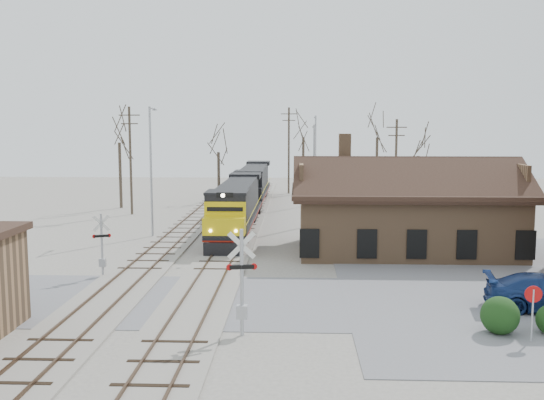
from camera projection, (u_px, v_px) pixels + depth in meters
The scene contains 23 objects.
ground at pixel (199, 300), 29.43m from camera, with size 140.00×140.00×0.00m, color #A09B90.
road at pixel (199, 300), 29.43m from camera, with size 60.00×9.00×0.03m, color slate.
parking_lot at pixel (542, 283), 32.66m from camera, with size 22.00×26.00×0.03m, color slate.
track_main at pixel (232, 241), 44.30m from camera, with size 3.40×90.00×0.24m.
track_siding at pixel (171, 240), 44.48m from camera, with size 3.40×90.00×0.24m.
depot at pixel (405, 216), 40.55m from camera, with size 15.20×9.31×7.90m.
locomotive_lead at pixel (236, 207), 47.30m from camera, with size 2.76×18.51×4.10m.
locomotive_trailing at pixel (254, 184), 65.93m from camera, with size 2.76×18.51×3.89m.
crossbuck_near at pixel (242, 287), 24.26m from camera, with size 1.24×0.33×4.37m.
crossbuck_far at pixel (102, 247), 33.81m from camera, with size 0.98×0.46×3.59m.
do_not_enter_sign at pixel (533, 303), 23.58m from camera, with size 0.68×0.08×2.27m.
hedge_a at pixel (500, 315), 24.60m from camera, with size 1.55×1.55×1.55m, color black.
streetlight_a at pixel (151, 165), 45.94m from camera, with size 0.25×2.04×9.87m.
streetlight_b at pixel (314, 169), 51.19m from camera, with size 0.25×2.04×8.53m.
streetlight_c at pixel (315, 155), 64.61m from camera, with size 0.25×2.04×9.53m.
utility_pole_a at pixel (130, 159), 57.30m from camera, with size 2.00×0.24×10.23m.
utility_pole_b at pixel (289, 149), 75.18m from camera, with size 2.00×0.24×10.69m.
utility_pole_c at pixel (396, 163), 59.78m from camera, with size 2.00×0.24×9.09m.
tree_a at pixel (119, 132), 61.66m from camera, with size 4.49×4.49×11.00m.
tree_b at pixel (218, 144), 67.23m from camera, with size 3.68×3.68×9.02m.
tree_c at pixel (303, 128), 75.13m from camera, with size 4.68×4.68×11.47m.
tree_d at pixel (377, 128), 72.27m from camera, with size 4.70×4.70×11.51m.
tree_e at pixel (418, 148), 64.51m from camera, with size 3.49×3.49×8.55m.
Camera 1 is at (4.71, -28.45, 8.44)m, focal length 40.00 mm.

